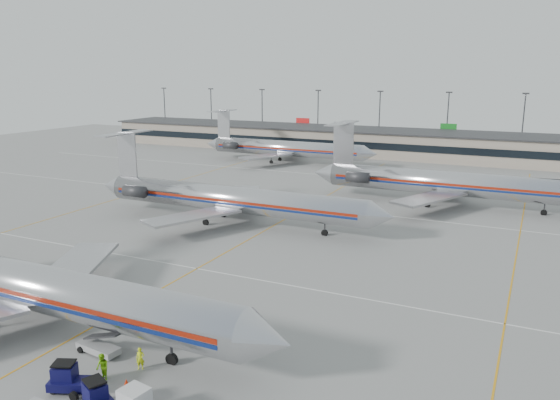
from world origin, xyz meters
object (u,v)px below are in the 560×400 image
Objects in this scene: jet_second_row at (226,198)px; tug_center at (67,379)px; belt_loader at (99,346)px; jet_foreground at (18,282)px.

tug_center is (11.88, -39.51, -2.46)m from jet_second_row.
tug_center is 4.96m from belt_loader.
jet_foreground is 33.79m from jet_second_row.
tug_center is at bearing -73.27° from jet_second_row.
jet_foreground is at bearing -88.70° from jet_second_row.
belt_loader is at bearing -6.74° from jet_foreground.
jet_foreground is 1.05× the size of jet_second_row.
tug_center is (11.11, -5.73, -2.62)m from jet_foreground.
jet_second_row reaches higher than belt_loader.
jet_foreground is at bearing 179.84° from belt_loader.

